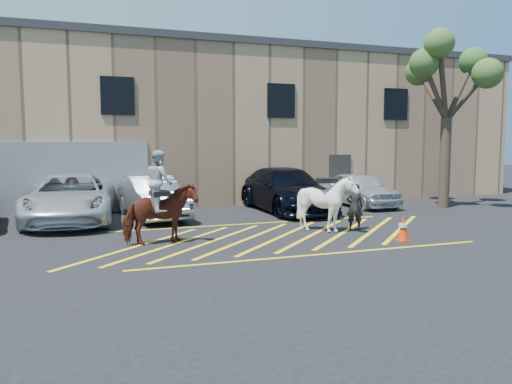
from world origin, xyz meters
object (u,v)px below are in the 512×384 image
object	(u,v)px
handler	(355,207)
mounted_bay	(160,206)
car_blue_suv	(286,190)
traffic_cone	(403,228)
tree	(448,72)
car_white_suv	(360,189)
car_white_pickup	(71,198)
car_silver_sedan	(152,197)
saddled_white	(327,203)

from	to	relation	value
handler	mounted_bay	size ratio (longest dim) A/B	0.58
car_blue_suv	traffic_cone	size ratio (longest dim) A/B	8.16
handler	traffic_cone	xyz separation A→B (m)	(0.38, -2.00, -0.38)
mounted_bay	tree	bearing A→B (deg)	16.37
car_white_suv	traffic_cone	distance (m)	7.71
car_white_pickup	car_blue_suv	bearing A→B (deg)	5.79
car_white_suv	car_silver_sedan	bearing A→B (deg)	-178.74
saddled_white	tree	world-z (taller)	tree
car_blue_suv	tree	bearing A→B (deg)	-10.36
handler	saddled_white	world-z (taller)	saddled_white
car_silver_sedan	tree	world-z (taller)	tree
car_blue_suv	tree	distance (m)	8.41
car_blue_suv	saddled_white	bearing A→B (deg)	-98.48
mounted_bay	saddled_white	xyz separation A→B (m)	(5.16, 0.15, -0.13)
mounted_bay	saddled_white	world-z (taller)	mounted_bay
handler	car_silver_sedan	bearing A→B (deg)	-16.63
car_white_suv	traffic_cone	world-z (taller)	car_white_suv
car_silver_sedan	tree	bearing A→B (deg)	-12.41
car_white_suv	tree	xyz separation A→B (m)	(3.15, -1.54, 4.95)
handler	tree	distance (m)	8.90
car_silver_sedan	car_white_suv	bearing A→B (deg)	-4.43
tree	handler	bearing A→B (deg)	-151.11
tree	traffic_cone	bearing A→B (deg)	-137.58
car_blue_suv	saddled_white	distance (m)	4.81
traffic_cone	tree	distance (m)	9.83
car_silver_sedan	mounted_bay	world-z (taller)	mounted_bay
traffic_cone	tree	xyz separation A→B (m)	(6.10, 5.57, 5.33)
car_blue_suv	handler	world-z (taller)	car_blue_suv
mounted_bay	car_white_pickup	bearing A→B (deg)	115.83
car_blue_suv	mounted_bay	xyz separation A→B (m)	(-5.84, -4.91, 0.17)
car_white_pickup	car_blue_suv	xyz separation A→B (m)	(8.17, 0.10, 0.03)
car_white_pickup	car_white_suv	xyz separation A→B (m)	(11.80, 0.44, -0.10)
car_silver_sedan	mounted_bay	distance (m)	4.81
car_white_suv	saddled_white	distance (m)	6.68
car_white_suv	mounted_bay	xyz separation A→B (m)	(-9.47, -5.24, 0.30)
car_white_pickup	traffic_cone	bearing A→B (deg)	-31.92
car_silver_sedan	traffic_cone	bearing A→B (deg)	-54.97
car_white_pickup	handler	bearing A→B (deg)	-23.79
traffic_cone	car_white_suv	bearing A→B (deg)	67.49
car_white_pickup	saddled_white	size ratio (longest dim) A/B	3.35
handler	mounted_bay	bearing A→B (deg)	23.83
car_white_pickup	mounted_bay	world-z (taller)	mounted_bay
traffic_cone	tree	world-z (taller)	tree
handler	tree	xyz separation A→B (m)	(6.48, 3.58, 4.95)
car_blue_suv	traffic_cone	xyz separation A→B (m)	(0.68, -6.77, -0.50)
car_blue_suv	handler	size ratio (longest dim) A/B	4.00
mounted_bay	traffic_cone	world-z (taller)	mounted_bay
saddled_white	car_white_pickup	bearing A→B (deg)	148.11
mounted_bay	saddled_white	size ratio (longest dim) A/B	1.43
car_white_pickup	mounted_bay	distance (m)	5.34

